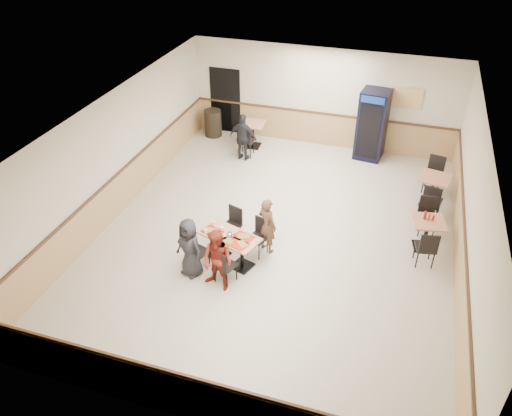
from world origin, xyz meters
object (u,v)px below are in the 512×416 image
(diner_woman_left, at_px, (190,248))
(lone_diner, at_px, (243,137))
(trash_bin, at_px, (213,123))
(diner_man_opposite, at_px, (267,225))
(main_table, at_px, (230,244))
(side_table_far, at_px, (433,186))
(side_table_near, at_px, (427,230))
(diner_woman_right, at_px, (218,261))
(pepsi_cooler, at_px, (372,125))
(back_table, at_px, (253,131))

(diner_woman_left, distance_m, lone_diner, 5.17)
(trash_bin, bearing_deg, diner_man_opposite, -57.07)
(main_table, height_order, side_table_far, side_table_far)
(side_table_near, bearing_deg, trash_bin, 149.23)
(main_table, relative_size, side_table_near, 1.79)
(diner_woman_right, height_order, trash_bin, diner_woman_right)
(pepsi_cooler, bearing_deg, side_table_near, -59.61)
(diner_woman_right, bearing_deg, side_table_near, 49.98)
(diner_woman_left, xyz_separation_m, lone_diner, (-0.58, 5.13, 0.03))
(lone_diner, bearing_deg, side_table_near, 156.73)
(side_table_far, bearing_deg, main_table, -138.01)
(pepsi_cooler, bearing_deg, back_table, -166.62)
(diner_man_opposite, height_order, side_table_far, diner_man_opposite)
(diner_woman_left, distance_m, back_table, 6.05)
(lone_diner, height_order, side_table_far, lone_diner)
(side_table_far, height_order, back_table, side_table_far)
(back_table, bearing_deg, diner_woman_right, -78.34)
(diner_man_opposite, relative_size, trash_bin, 1.58)
(back_table, height_order, pepsi_cooler, pepsi_cooler)
(diner_man_opposite, xyz_separation_m, side_table_near, (3.37, 1.15, -0.18))
(diner_woman_left, distance_m, trash_bin, 6.69)
(diner_woman_right, distance_m, lone_diner, 5.52)
(diner_woman_right, height_order, diner_man_opposite, diner_woman_right)
(back_table, height_order, trash_bin, trash_bin)
(main_table, distance_m, side_table_near, 4.39)
(side_table_far, bearing_deg, back_table, 162.25)
(diner_woman_right, height_order, back_table, diner_woman_right)
(back_table, bearing_deg, diner_man_opposite, -68.55)
(diner_man_opposite, height_order, pepsi_cooler, pepsi_cooler)
(main_table, xyz_separation_m, diner_woman_right, (0.06, -0.85, 0.23))
(diner_man_opposite, relative_size, side_table_near, 1.67)
(main_table, bearing_deg, lone_diner, 123.64)
(diner_woman_right, relative_size, trash_bin, 1.63)
(side_table_near, xyz_separation_m, back_table, (-5.24, 3.63, 0.03))
(side_table_near, distance_m, pepsi_cooler, 4.42)
(main_table, height_order, trash_bin, trash_bin)
(side_table_far, distance_m, pepsi_cooler, 2.83)
(diner_man_opposite, bearing_deg, diner_woman_right, 96.01)
(lone_diner, height_order, back_table, lone_diner)
(side_table_near, distance_m, back_table, 6.38)
(side_table_near, xyz_separation_m, trash_bin, (-6.69, 3.98, -0.06))
(side_table_far, bearing_deg, diner_man_opposite, -138.34)
(main_table, distance_m, diner_woman_left, 0.92)
(side_table_far, bearing_deg, diner_woman_left, -137.77)
(side_table_far, bearing_deg, side_table_near, -92.57)
(lone_diner, bearing_deg, diner_man_opposite, 120.13)
(main_table, height_order, pepsi_cooler, pepsi_cooler)
(diner_woman_right, distance_m, side_table_far, 6.08)
(diner_woman_left, bearing_deg, trash_bin, 132.03)
(lone_diner, xyz_separation_m, trash_bin, (-1.44, 1.23, -0.28))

